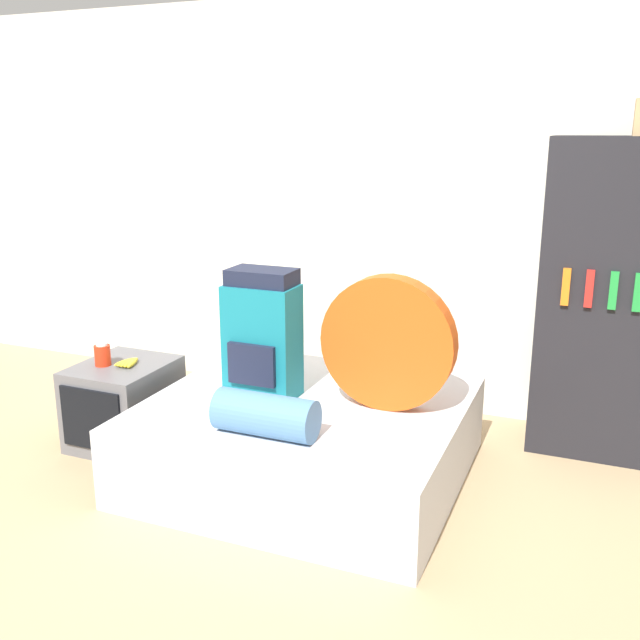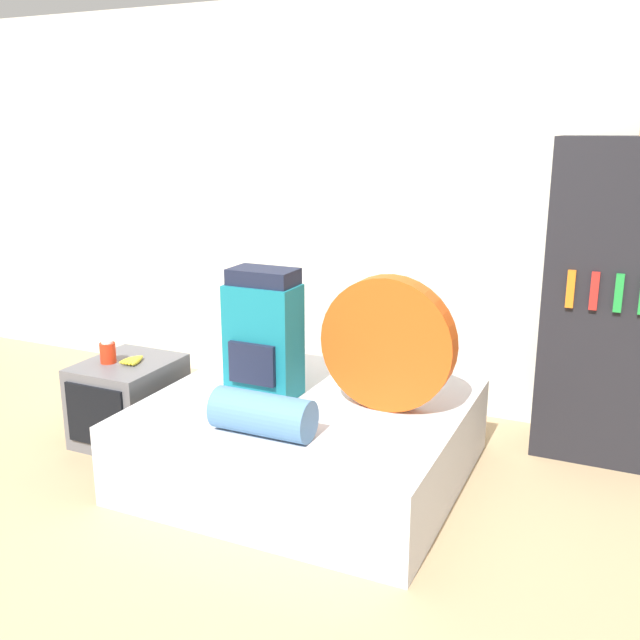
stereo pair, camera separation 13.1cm
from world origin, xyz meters
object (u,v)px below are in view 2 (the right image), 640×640
bookshelf (630,305)px  tent_bag (388,344)px  sleeping_roll (263,414)px  backpack (263,335)px  television (129,401)px  canister (108,352)px

bookshelf → tent_bag: bearing=-142.3°
tent_bag → sleeping_roll: (-0.41, -0.55, -0.24)m
backpack → television: 1.03m
backpack → bookshelf: 1.97m
bookshelf → sleeping_roll: bearing=-137.3°
canister → bookshelf: bookshelf is taller
sleeping_roll → television: size_ratio=0.83×
backpack → bookshelf: bearing=28.0°
canister → television: bearing=30.0°
television → backpack: bearing=2.3°
backpack → bookshelf: (1.73, 0.92, 0.13)m
backpack → television: size_ratio=1.17×
television → canister: bearing=-150.0°
backpack → sleeping_roll: 0.57m
tent_bag → canister: 1.66m
tent_bag → bookshelf: 1.36m
bookshelf → canister: bearing=-159.7°
canister → bookshelf: 2.91m
tent_bag → sleeping_roll: tent_bag is taller
television → bookshelf: bearing=20.0°
backpack → tent_bag: size_ratio=1.00×
television → canister: canister is taller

